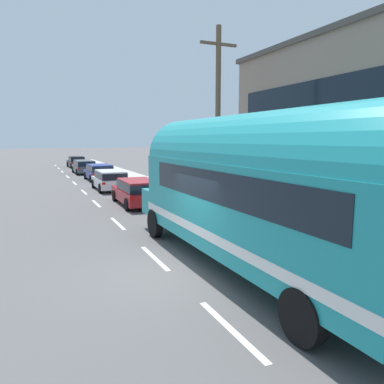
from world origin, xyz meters
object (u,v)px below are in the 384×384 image
(utility_pole, at_px, (218,118))
(car_second, at_px, (110,179))
(car_lead, at_px, (138,190))
(car_third, at_px, (99,171))
(painted_bus, at_px, (263,187))
(car_fifth, at_px, (76,161))
(car_fourth, at_px, (84,166))

(utility_pole, height_order, car_second, utility_pole)
(utility_pole, bearing_deg, car_lead, 129.48)
(car_third, bearing_deg, painted_bus, -90.44)
(car_third, bearing_deg, car_lead, -90.98)
(utility_pole, height_order, car_lead, utility_pole)
(car_lead, bearing_deg, car_third, 89.02)
(car_lead, bearing_deg, car_fifth, 89.55)
(painted_bus, distance_m, car_second, 17.83)
(car_lead, xyz_separation_m, car_third, (0.22, 12.97, 0.00))
(car_fifth, bearing_deg, utility_pole, -85.32)
(car_second, bearing_deg, utility_pole, -72.85)
(painted_bus, height_order, car_fourth, painted_bus)
(utility_pole, relative_size, car_third, 1.97)
(painted_bus, bearing_deg, utility_pole, 69.89)
(utility_pole, distance_m, car_fourth, 23.99)
(utility_pole, relative_size, car_lead, 1.84)
(car_lead, xyz_separation_m, car_fifth, (0.23, 29.05, -0.05))
(car_lead, relative_size, car_fourth, 0.97)
(car_fifth, bearing_deg, car_fourth, -91.94)
(car_lead, bearing_deg, car_second, 91.55)
(car_second, height_order, car_fifth, same)
(utility_pole, distance_m, car_lead, 5.83)
(utility_pole, distance_m, car_second, 11.03)
(car_second, distance_m, car_fourth, 13.58)
(utility_pole, bearing_deg, car_fifth, 94.68)
(car_second, bearing_deg, painted_bus, -89.33)
(car_third, distance_m, car_fifth, 16.09)
(car_fourth, relative_size, car_fifth, 1.00)
(car_lead, height_order, car_fifth, same)
(car_second, relative_size, car_fifth, 0.89)
(painted_bus, distance_m, car_lead, 11.43)
(car_fifth, bearing_deg, car_third, -90.02)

